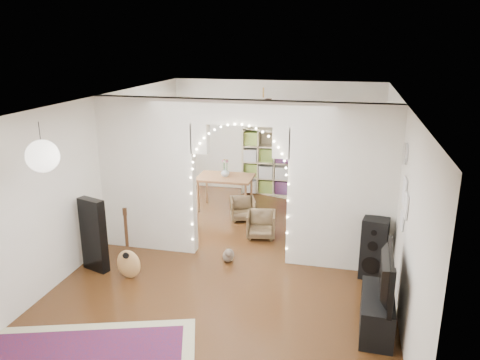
% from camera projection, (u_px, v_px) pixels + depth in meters
% --- Properties ---
extents(floor, '(7.50, 7.50, 0.00)m').
position_uv_depth(floor, '(240.00, 256.00, 8.13)').
color(floor, black).
rests_on(floor, ground).
extents(ceiling, '(5.00, 7.50, 0.02)m').
position_uv_depth(ceiling, '(240.00, 100.00, 7.35)').
color(ceiling, white).
rests_on(ceiling, wall_back).
extents(wall_back, '(5.00, 0.02, 2.70)m').
position_uv_depth(wall_back, '(276.00, 137.00, 11.24)').
color(wall_back, silver).
rests_on(wall_back, floor).
extents(wall_front, '(5.00, 0.02, 2.70)m').
position_uv_depth(wall_front, '(146.00, 298.00, 4.25)').
color(wall_front, silver).
rests_on(wall_front, floor).
extents(wall_left, '(0.02, 7.50, 2.70)m').
position_uv_depth(wall_left, '(103.00, 172.00, 8.29)').
color(wall_left, silver).
rests_on(wall_left, floor).
extents(wall_right, '(0.02, 7.50, 2.70)m').
position_uv_depth(wall_right, '(398.00, 192.00, 7.19)').
color(wall_right, silver).
rests_on(wall_right, floor).
extents(divider_wall, '(5.00, 0.20, 2.70)m').
position_uv_depth(divider_wall, '(240.00, 177.00, 7.72)').
color(divider_wall, silver).
rests_on(divider_wall, floor).
extents(fairy_lights, '(1.64, 0.04, 1.60)m').
position_uv_depth(fairy_lights, '(238.00, 172.00, 7.56)').
color(fairy_lights, '#FFEABF').
rests_on(fairy_lights, divider_wall).
extents(window, '(0.04, 1.20, 1.40)m').
position_uv_depth(window, '(147.00, 143.00, 9.92)').
color(window, white).
rests_on(window, wall_left).
extents(wall_clock, '(0.03, 0.31, 0.31)m').
position_uv_depth(wall_clock, '(406.00, 154.00, 6.42)').
color(wall_clock, white).
rests_on(wall_clock, wall_right).
extents(picture_frames, '(0.02, 0.50, 0.70)m').
position_uv_depth(picture_frames, '(404.00, 204.00, 6.22)').
color(picture_frames, white).
rests_on(picture_frames, wall_right).
extents(paper_lantern, '(0.40, 0.40, 0.40)m').
position_uv_depth(paper_lantern, '(43.00, 156.00, 5.67)').
color(paper_lantern, white).
rests_on(paper_lantern, ceiling).
extents(ceiling_fan, '(1.10, 1.10, 0.30)m').
position_uv_depth(ceiling_fan, '(263.00, 103.00, 9.31)').
color(ceiling_fan, gold).
rests_on(ceiling_fan, ceiling).
extents(guitar_case, '(0.49, 0.30, 1.21)m').
position_uv_depth(guitar_case, '(94.00, 235.00, 7.48)').
color(guitar_case, black).
rests_on(guitar_case, floor).
extents(acoustic_guitar, '(0.41, 0.21, 0.99)m').
position_uv_depth(acoustic_guitar, '(128.00, 253.00, 7.25)').
color(acoustic_guitar, tan).
rests_on(acoustic_guitar, floor).
extents(tabby_cat, '(0.26, 0.44, 0.29)m').
position_uv_depth(tabby_cat, '(228.00, 255.00, 7.88)').
color(tabby_cat, brown).
rests_on(tabby_cat, floor).
extents(floor_speaker, '(0.44, 0.40, 0.98)m').
position_uv_depth(floor_speaker, '(374.00, 249.00, 7.27)').
color(floor_speaker, black).
rests_on(floor_speaker, floor).
extents(media_console, '(0.43, 1.01, 0.50)m').
position_uv_depth(media_console, '(377.00, 313.00, 5.98)').
color(media_console, black).
rests_on(media_console, floor).
extents(tv, '(0.17, 1.08, 0.62)m').
position_uv_depth(tv, '(380.00, 274.00, 5.82)').
color(tv, black).
rests_on(tv, media_console).
extents(bookcase, '(1.59, 0.85, 1.59)m').
position_uv_depth(bookcase, '(275.00, 162.00, 11.16)').
color(bookcase, '#BEAE8A').
rests_on(bookcase, floor).
extents(dining_table, '(1.21, 0.82, 0.76)m').
position_uv_depth(dining_table, '(225.00, 180.00, 10.17)').
color(dining_table, brown).
rests_on(dining_table, floor).
extents(flower_vase, '(0.19, 0.19, 0.19)m').
position_uv_depth(flower_vase, '(225.00, 172.00, 10.12)').
color(flower_vase, white).
rests_on(flower_vase, dining_table).
extents(dining_chair_left, '(0.64, 0.64, 0.46)m').
position_uv_depth(dining_chair_left, '(243.00, 209.00, 9.72)').
color(dining_chair_left, brown).
rests_on(dining_chair_left, floor).
extents(dining_chair_right, '(0.60, 0.61, 0.49)m').
position_uv_depth(dining_chair_right, '(261.00, 225.00, 8.85)').
color(dining_chair_right, brown).
rests_on(dining_chair_right, floor).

